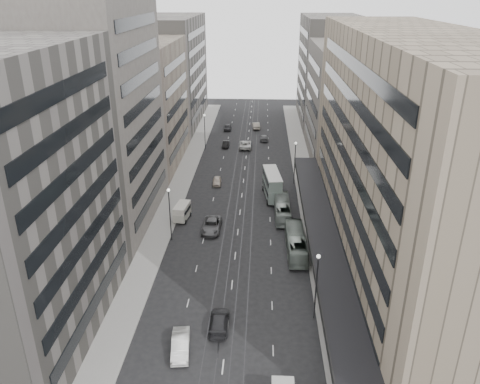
% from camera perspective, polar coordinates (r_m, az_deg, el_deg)
% --- Properties ---
extents(ground, '(220.00, 220.00, 0.00)m').
position_cam_1_polar(ground, '(59.36, -1.05, -11.79)').
color(ground, black).
rests_on(ground, ground).
extents(sidewalk_right, '(4.00, 125.00, 0.15)m').
position_cam_1_polar(sidewalk_right, '(92.80, 7.89, 1.63)').
color(sidewalk_right, gray).
rests_on(sidewalk_right, ground).
extents(sidewalk_left, '(4.00, 125.00, 0.15)m').
position_cam_1_polar(sidewalk_left, '(93.68, -6.89, 1.90)').
color(sidewalk_left, gray).
rests_on(sidewalk_left, ground).
extents(department_store, '(19.20, 60.00, 30.00)m').
position_cam_1_polar(department_store, '(62.23, 19.53, 4.01)').
color(department_store, gray).
rests_on(department_store, ground).
extents(building_right_mid, '(15.00, 28.00, 24.00)m').
position_cam_1_polar(building_right_mid, '(104.36, 12.92, 10.58)').
color(building_right_mid, '#4F4A44').
rests_on(building_right_mid, ground).
extents(building_right_far, '(15.00, 32.00, 28.00)m').
position_cam_1_polar(building_right_far, '(133.14, 10.90, 14.33)').
color(building_right_far, slate).
rests_on(building_right_far, ground).
extents(building_left_a, '(15.00, 28.00, 30.00)m').
position_cam_1_polar(building_left_a, '(51.18, -26.62, -1.28)').
color(building_left_a, slate).
rests_on(building_left_a, ground).
extents(building_left_b, '(15.00, 26.00, 34.00)m').
position_cam_1_polar(building_left_b, '(73.84, -17.24, 8.92)').
color(building_left_b, '#4F4A44').
rests_on(building_left_b, ground).
extents(building_left_c, '(15.00, 28.00, 25.00)m').
position_cam_1_polar(building_left_c, '(99.97, -11.92, 10.41)').
color(building_left_c, '#786E5D').
rests_on(building_left_c, ground).
extents(building_left_d, '(15.00, 38.00, 28.00)m').
position_cam_1_polar(building_left_d, '(131.32, -8.46, 14.37)').
color(building_left_d, slate).
rests_on(building_left_d, ground).
extents(lamp_right_near, '(0.44, 0.44, 8.32)m').
position_cam_1_polar(lamp_right_near, '(52.56, 9.33, -10.45)').
color(lamp_right_near, '#262628').
rests_on(lamp_right_near, ground).
extents(lamp_right_far, '(0.44, 0.44, 8.32)m').
position_cam_1_polar(lamp_right_far, '(88.49, 6.72, 4.14)').
color(lamp_right_far, '#262628').
rests_on(lamp_right_far, ground).
extents(lamp_left_near, '(0.44, 0.44, 8.32)m').
position_cam_1_polar(lamp_left_near, '(68.25, -8.57, -2.01)').
color(lamp_left_near, '#262628').
rests_on(lamp_left_near, ground).
extents(lamp_left_far, '(0.44, 0.44, 8.32)m').
position_cam_1_polar(lamp_left_far, '(108.14, -4.33, 7.83)').
color(lamp_left_far, '#262628').
rests_on(lamp_left_far, ground).
extents(bus_near, '(2.69, 10.79, 2.99)m').
position_cam_1_polar(bus_near, '(66.68, 6.83, -6.14)').
color(bus_near, gray).
rests_on(bus_near, ground).
extents(bus_far, '(2.45, 10.04, 2.79)m').
position_cam_1_polar(bus_far, '(76.61, 5.18, -2.03)').
color(bus_far, gray).
rests_on(bus_far, ground).
extents(double_decker, '(3.54, 8.87, 4.72)m').
position_cam_1_polar(double_decker, '(83.02, 3.94, 0.96)').
color(double_decker, slate).
rests_on(double_decker, ground).
extents(panel_van, '(2.51, 4.41, 2.64)m').
position_cam_1_polar(panel_van, '(75.84, -7.08, -2.35)').
color(panel_van, '#B7B6A5').
rests_on(panel_van, ground).
extents(sedan_1, '(2.34, 5.21, 1.66)m').
position_cam_1_polar(sedan_1, '(50.72, -7.27, -18.00)').
color(sedan_1, silver).
rests_on(sedan_1, ground).
extents(sedan_2, '(2.90, 6.07, 1.67)m').
position_cam_1_polar(sedan_2, '(72.31, -3.49, -4.10)').
color(sedan_2, '#555457').
rests_on(sedan_2, ground).
extents(sedan_3, '(2.19, 5.26, 1.52)m').
position_cam_1_polar(sedan_3, '(53.29, -2.58, -15.52)').
color(sedan_3, '#252528').
rests_on(sedan_3, ground).
extents(sedan_4, '(1.78, 4.02, 1.35)m').
position_cam_1_polar(sedan_4, '(89.20, -2.83, 1.33)').
color(sedan_4, '#BBAC9B').
rests_on(sedan_4, ground).
extents(sedan_5, '(1.51, 4.14, 1.35)m').
position_cam_1_polar(sedan_5, '(110.97, -1.74, 5.86)').
color(sedan_5, black).
rests_on(sedan_5, ground).
extents(sedan_6, '(2.93, 6.10, 1.68)m').
position_cam_1_polar(sedan_6, '(110.18, 0.65, 5.82)').
color(sedan_6, silver).
rests_on(sedan_6, ground).
extents(sedan_7, '(1.98, 4.75, 1.37)m').
position_cam_1_polar(sedan_7, '(115.90, 2.94, 6.61)').
color(sedan_7, '#555557').
rests_on(sedan_7, ground).
extents(sedan_8, '(1.83, 4.54, 1.55)m').
position_cam_1_polar(sedan_8, '(124.68, -1.51, 7.90)').
color(sedan_8, '#28282B').
rests_on(sedan_8, ground).
extents(sedan_9, '(2.28, 5.21, 1.66)m').
position_cam_1_polar(sedan_9, '(126.16, 1.96, 8.11)').
color(sedan_9, '#9E9383').
rests_on(sedan_9, ground).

